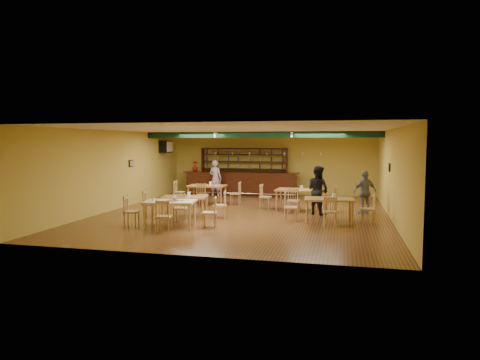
% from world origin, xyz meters
% --- Properties ---
extents(floor, '(12.00, 12.00, 0.00)m').
position_xyz_m(floor, '(0.00, 0.00, 0.00)').
color(floor, '#4F2D16').
rests_on(floor, ground).
extents(ceiling_beam, '(10.00, 0.30, 0.25)m').
position_xyz_m(ceiling_beam, '(0.00, 2.80, 2.87)').
color(ceiling_beam, black).
rests_on(ceiling_beam, ceiling).
extents(track_rail_left, '(0.05, 2.50, 0.05)m').
position_xyz_m(track_rail_left, '(-1.80, 3.40, 2.94)').
color(track_rail_left, white).
rests_on(track_rail_left, ceiling).
extents(track_rail_right, '(0.05, 2.50, 0.05)m').
position_xyz_m(track_rail_right, '(1.40, 3.40, 2.94)').
color(track_rail_right, white).
rests_on(track_rail_right, ceiling).
extents(ac_unit, '(0.34, 0.70, 0.48)m').
position_xyz_m(ac_unit, '(-4.80, 4.20, 2.35)').
color(ac_unit, white).
rests_on(ac_unit, wall_left).
extents(picture_left, '(0.04, 0.34, 0.28)m').
position_xyz_m(picture_left, '(-4.97, 1.00, 1.70)').
color(picture_left, black).
rests_on(picture_left, wall_left).
extents(picture_right, '(0.04, 0.34, 0.28)m').
position_xyz_m(picture_right, '(4.97, 0.50, 1.70)').
color(picture_right, black).
rests_on(picture_right, wall_right).
extents(bar_counter, '(5.59, 0.85, 1.13)m').
position_xyz_m(bar_counter, '(-1.34, 5.15, 0.56)').
color(bar_counter, black).
rests_on(bar_counter, ground).
extents(back_bar_hutch, '(4.33, 0.40, 2.28)m').
position_xyz_m(back_bar_hutch, '(-1.34, 5.78, 1.14)').
color(back_bar_hutch, black).
rests_on(back_bar_hutch, ground).
extents(poinsettia, '(0.36, 0.36, 0.50)m').
position_xyz_m(poinsettia, '(-3.69, 5.15, 1.38)').
color(poinsettia, red).
rests_on(poinsettia, bar_counter).
extents(dining_table_a, '(1.58, 0.98, 0.77)m').
position_xyz_m(dining_table_a, '(-2.07, 2.03, 0.39)').
color(dining_table_a, olive).
rests_on(dining_table_a, ground).
extents(dining_table_b, '(1.65, 1.07, 0.79)m').
position_xyz_m(dining_table_b, '(1.78, 1.19, 0.40)').
color(dining_table_b, olive).
rests_on(dining_table_b, ground).
extents(dining_table_c, '(1.62, 1.13, 0.75)m').
position_xyz_m(dining_table_c, '(-1.73, -1.48, 0.37)').
color(dining_table_c, olive).
rests_on(dining_table_c, ground).
extents(dining_table_d, '(1.62, 1.05, 0.77)m').
position_xyz_m(dining_table_d, '(3.01, -1.07, 0.39)').
color(dining_table_d, olive).
rests_on(dining_table_d, ground).
extents(near_table, '(1.63, 1.18, 0.80)m').
position_xyz_m(near_table, '(-1.62, -3.01, 0.40)').
color(near_table, beige).
rests_on(near_table, ground).
extents(pizza_tray, '(0.50, 0.50, 0.01)m').
position_xyz_m(pizza_tray, '(-1.51, -3.01, 0.81)').
color(pizza_tray, silver).
rests_on(pizza_tray, near_table).
extents(parmesan_shaker, '(0.08, 0.08, 0.11)m').
position_xyz_m(parmesan_shaker, '(-2.10, -3.17, 0.86)').
color(parmesan_shaker, '#EAE5C6').
rests_on(parmesan_shaker, near_table).
extents(napkin_stack, '(0.25, 0.23, 0.03)m').
position_xyz_m(napkin_stack, '(-1.24, -2.79, 0.82)').
color(napkin_stack, white).
rests_on(napkin_stack, near_table).
extents(pizza_server, '(0.33, 0.23, 0.00)m').
position_xyz_m(pizza_server, '(-1.35, -2.95, 0.82)').
color(pizza_server, silver).
rests_on(pizza_server, pizza_tray).
extents(side_plate, '(0.25, 0.25, 0.01)m').
position_xyz_m(side_plate, '(-1.03, -3.22, 0.81)').
color(side_plate, white).
rests_on(side_plate, near_table).
extents(patron_bar, '(0.70, 0.54, 1.73)m').
position_xyz_m(patron_bar, '(-2.39, 4.33, 0.86)').
color(patron_bar, '#9553B5').
rests_on(patron_bar, ground).
extents(patron_right_a, '(1.07, 1.03, 1.73)m').
position_xyz_m(patron_right_a, '(2.58, 0.39, 0.87)').
color(patron_right_a, black).
rests_on(patron_right_a, ground).
extents(patron_right_b, '(0.99, 0.79, 1.57)m').
position_xyz_m(patron_right_b, '(4.21, 0.93, 0.78)').
color(patron_right_b, gray).
rests_on(patron_right_b, ground).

